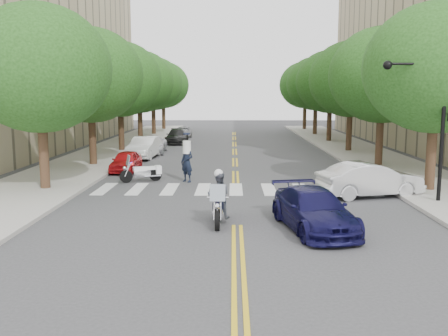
{
  "coord_description": "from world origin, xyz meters",
  "views": [
    {
      "loc": [
        -0.16,
        -16.49,
        4.42
      ],
      "look_at": [
        -0.53,
        4.58,
        1.3
      ],
      "focal_mm": 40.0,
      "sensor_mm": 36.0,
      "label": 1
    }
  ],
  "objects_px": {
    "convertible": "(370,180)",
    "sedan_blue": "(314,210)",
    "motorcycle_parked": "(145,172)",
    "officer_standing": "(187,162)",
    "motorcycle_police": "(219,199)"
  },
  "relations": [
    {
      "from": "officer_standing",
      "to": "convertible",
      "type": "relative_size",
      "value": 0.44
    },
    {
      "from": "motorcycle_parked",
      "to": "convertible",
      "type": "relative_size",
      "value": 0.45
    },
    {
      "from": "officer_standing",
      "to": "sedan_blue",
      "type": "xyz_separation_m",
      "value": [
        4.97,
        -9.0,
        -0.34
      ]
    },
    {
      "from": "motorcycle_police",
      "to": "officer_standing",
      "type": "xyz_separation_m",
      "value": [
        -1.84,
        8.2,
        0.16
      ]
    },
    {
      "from": "motorcycle_police",
      "to": "sedan_blue",
      "type": "height_order",
      "value": "motorcycle_police"
    },
    {
      "from": "motorcycle_parked",
      "to": "sedan_blue",
      "type": "height_order",
      "value": "motorcycle_parked"
    },
    {
      "from": "motorcycle_police",
      "to": "sedan_blue",
      "type": "bearing_deg",
      "value": 166.69
    },
    {
      "from": "motorcycle_parked",
      "to": "officer_standing",
      "type": "relative_size",
      "value": 1.02
    },
    {
      "from": "sedan_blue",
      "to": "motorcycle_parked",
      "type": "bearing_deg",
      "value": 117.02
    },
    {
      "from": "motorcycle_police",
      "to": "sedan_blue",
      "type": "distance_m",
      "value": 3.24
    },
    {
      "from": "motorcycle_parked",
      "to": "convertible",
      "type": "height_order",
      "value": "convertible"
    },
    {
      "from": "convertible",
      "to": "sedan_blue",
      "type": "relative_size",
      "value": 0.98
    },
    {
      "from": "motorcycle_parked",
      "to": "convertible",
      "type": "xyz_separation_m",
      "value": [
        10.45,
        -3.63,
        0.26
      ]
    },
    {
      "from": "motorcycle_parked",
      "to": "convertible",
      "type": "distance_m",
      "value": 11.07
    },
    {
      "from": "convertible",
      "to": "sedan_blue",
      "type": "distance_m",
      "value": 6.36
    }
  ]
}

